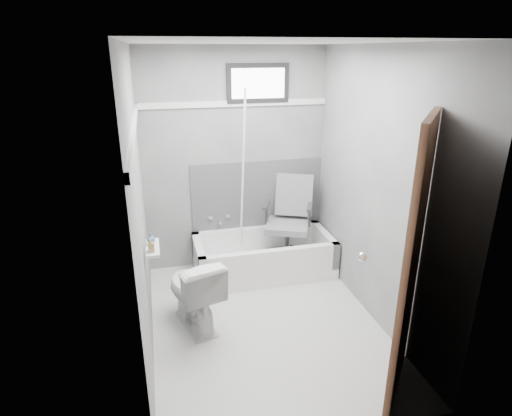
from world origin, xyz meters
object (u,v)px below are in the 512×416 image
object	(u,v)px
soap_bottle_b	(151,238)
bathtub	(264,255)
toilet	(194,292)
door	(475,285)
office_chair	(287,220)
soap_bottle_a	(151,245)

from	to	relation	value
soap_bottle_b	bathtub	bearing A→B (deg)	38.67
toilet	door	xyz separation A→B (m)	(1.60, -1.42, 0.66)
bathtub	door	xyz separation A→B (m)	(0.75, -2.21, 0.79)
office_chair	door	distance (m)	2.34
soap_bottle_a	toilet	bearing A→B (deg)	42.23
door	soap_bottle_a	world-z (taller)	door
bathtub	soap_bottle_b	xyz separation A→B (m)	(-1.17, -0.94, 0.75)
bathtub	toilet	distance (m)	1.16
office_chair	toilet	world-z (taller)	office_chair
bathtub	office_chair	distance (m)	0.47
door	soap_bottle_b	bearing A→B (deg)	146.44
soap_bottle_b	toilet	bearing A→B (deg)	25.18
bathtub	soap_bottle_a	xyz separation A→B (m)	(-1.17, -1.08, 0.76)
toilet	soap_bottle_b	xyz separation A→B (m)	(-0.32, -0.15, 0.62)
bathtub	office_chair	world-z (taller)	office_chair
office_chair	soap_bottle_b	world-z (taller)	office_chair
office_chair	toilet	size ratio (longest dim) A/B	1.34
office_chair	toilet	xyz separation A→B (m)	(-1.13, -0.84, -0.25)
soap_bottle_a	office_chair	bearing A→B (deg)	37.78
bathtub	soap_bottle_b	size ratio (longest dim) A/B	17.44
toilet	soap_bottle_a	bearing A→B (deg)	26.33
bathtub	soap_bottle_a	bearing A→B (deg)	-137.39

